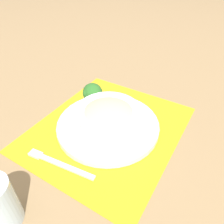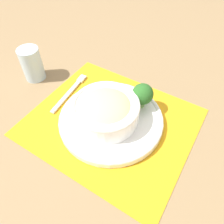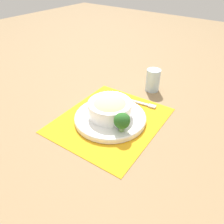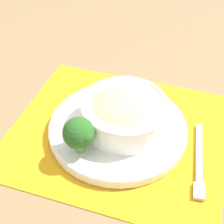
# 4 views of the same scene
# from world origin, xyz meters

# --- Properties ---
(ground_plane) EXTENTS (4.00, 4.00, 0.00)m
(ground_plane) POSITION_xyz_m (0.00, 0.00, 0.00)
(ground_plane) COLOR #8C704C
(placemat) EXTENTS (0.46, 0.40, 0.00)m
(placemat) POSITION_xyz_m (0.00, 0.00, 0.00)
(placemat) COLOR orange
(placemat) RESTS_ON ground_plane
(plate) EXTENTS (0.29, 0.29, 0.02)m
(plate) POSITION_xyz_m (0.00, 0.00, 0.02)
(plate) COLOR white
(plate) RESTS_ON placemat
(bowl) EXTENTS (0.18, 0.18, 0.07)m
(bowl) POSITION_xyz_m (-0.01, -0.01, 0.06)
(bowl) COLOR white
(bowl) RESTS_ON plate
(broccoli_floret) EXTENTS (0.06, 0.06, 0.08)m
(broccoli_floret) POSITION_xyz_m (0.04, 0.09, 0.07)
(broccoli_floret) COLOR #759E51
(broccoli_floret) RESTS_ON plate
(carrot_slice_near) EXTENTS (0.05, 0.05, 0.01)m
(carrot_slice_near) POSITION_xyz_m (-0.02, 0.05, 0.02)
(carrot_slice_near) COLOR orange
(carrot_slice_near) RESTS_ON plate
(carrot_slice_middle) EXTENTS (0.05, 0.05, 0.01)m
(carrot_slice_middle) POSITION_xyz_m (-0.03, 0.04, 0.02)
(carrot_slice_middle) COLOR orange
(carrot_slice_middle) RESTS_ON plate
(carrot_slice_far) EXTENTS (0.05, 0.05, 0.01)m
(carrot_slice_far) POSITION_xyz_m (-0.05, 0.03, 0.02)
(carrot_slice_far) COLOR orange
(carrot_slice_far) RESTS_ON plate
(fork) EXTENTS (0.04, 0.18, 0.01)m
(fork) POSITION_xyz_m (-0.17, 0.04, 0.01)
(fork) COLOR silver
(fork) RESTS_ON placemat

